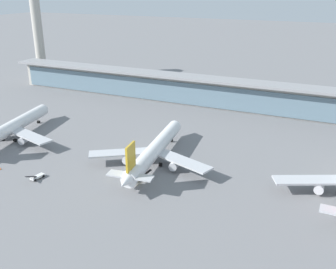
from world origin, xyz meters
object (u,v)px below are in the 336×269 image
at_px(airliner_centre_stand, 154,151).
at_px(control_tower, 36,19).
at_px(service_truck_mid_apron_yellow, 140,178).
at_px(safety_cone_alpha, 0,169).
at_px(airliner_left_stand, 10,129).
at_px(service_truck_near_nose_white, 37,177).

distance_m(airliner_centre_stand, control_tower, 164.25).
distance_m(service_truck_mid_apron_yellow, safety_cone_alpha, 48.99).
relative_size(airliner_centre_stand, control_tower, 0.85).
bearing_deg(airliner_centre_stand, control_tower, 144.74).
bearing_deg(safety_cone_alpha, control_tower, 125.76).
relative_size(airliner_left_stand, service_truck_mid_apron_yellow, 8.84).
xyz_separation_m(control_tower, safety_cone_alpha, (85.77, -119.09, -37.16)).
xyz_separation_m(airliner_centre_stand, service_truck_near_nose_white, (-29.42, -26.39, -4.07)).
height_order(airliner_left_stand, service_truck_near_nose_white, airliner_left_stand).
bearing_deg(airliner_left_stand, service_truck_mid_apron_yellow, -7.88).
bearing_deg(safety_cone_alpha, service_truck_near_nose_white, -0.88).
bearing_deg(control_tower, service_truck_near_nose_white, -49.47).
distance_m(service_truck_mid_apron_yellow, control_tower, 174.07).
relative_size(airliner_centre_stand, safety_cone_alpha, 83.04).
xyz_separation_m(airliner_centre_stand, control_tower, (-131.44, 92.94, 32.60)).
bearing_deg(airliner_centre_stand, service_truck_mid_apron_yellow, -83.21).
bearing_deg(service_truck_near_nose_white, airliner_centre_stand, 41.89).
xyz_separation_m(service_truck_near_nose_white, safety_cone_alpha, (-16.25, 0.25, -0.49)).
bearing_deg(control_tower, service_truck_mid_apron_yellow, -38.59).
bearing_deg(airliner_left_stand, safety_cone_alpha, -51.92).
distance_m(airliner_left_stand, service_truck_near_nose_white, 40.24).
bearing_deg(airliner_centre_stand, safety_cone_alpha, -150.21).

